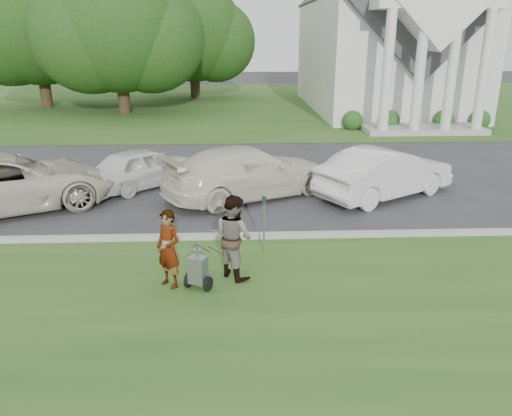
{
  "coord_description": "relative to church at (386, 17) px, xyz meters",
  "views": [
    {
      "loc": [
        -0.84,
        -11.0,
        4.85
      ],
      "look_at": [
        -0.38,
        0.0,
        1.01
      ],
      "focal_mm": 35.0,
      "sensor_mm": 36.0,
      "label": 1
    }
  ],
  "objects": [
    {
      "name": "car_a",
      "position": [
        -16.39,
        -20.03,
        -5.13
      ],
      "size": [
        6.44,
        5.08,
        1.63
      ],
      "primitive_type": "imported",
      "rotation": [
        0.0,
        0.0,
        2.05
      ],
      "color": "beige",
      "rests_on": "ground"
    },
    {
      "name": "church",
      "position": [
        0.0,
        0.0,
        0.0
      ],
      "size": [
        9.19,
        19.0,
        24.1
      ],
      "color": "white",
      "rests_on": "ground"
    },
    {
      "name": "tree_far",
      "position": [
        -23.01,
        1.87,
        -0.25
      ],
      "size": [
        11.64,
        9.2,
        10.73
      ],
      "color": "#332316",
      "rests_on": "ground"
    },
    {
      "name": "curb",
      "position": [
        -9.0,
        -22.56,
        -5.86
      ],
      "size": [
        80.0,
        0.18,
        0.15
      ],
      "primitive_type": "cube",
      "color": "#9E9E93",
      "rests_on": "ground"
    },
    {
      "name": "tree_left",
      "position": [
        -17.01,
        -1.13,
        -0.83
      ],
      "size": [
        10.63,
        8.4,
        9.71
      ],
      "color": "#332316",
      "rests_on": "ground"
    },
    {
      "name": "person_right",
      "position": [
        -9.9,
        -24.58,
        -5.05
      ],
      "size": [
        1.08,
        1.1,
        1.78
      ],
      "primitive_type": "imported",
      "rotation": [
        0.0,
        0.0,
        2.28
      ],
      "color": "#999999",
      "rests_on": "ground"
    },
    {
      "name": "tree_back",
      "position": [
        -13.01,
        6.87,
        -1.21
      ],
      "size": [
        9.61,
        7.6,
        8.89
      ],
      "color": "#332316",
      "rests_on": "ground"
    },
    {
      "name": "ground",
      "position": [
        -9.0,
        -23.11,
        -5.94
      ],
      "size": [
        120.0,
        120.0,
        0.0
      ],
      "primitive_type": "plane",
      "color": "#333335",
      "rests_on": "ground"
    },
    {
      "name": "car_c",
      "position": [
        -9.46,
        -19.08,
        -5.15
      ],
      "size": [
        5.85,
        4.55,
        1.58
      ],
      "primitive_type": "imported",
      "rotation": [
        0.0,
        0.0,
        2.07
      ],
      "color": "beige",
      "rests_on": "ground"
    },
    {
      "name": "grass_strip",
      "position": [
        -9.0,
        -26.11,
        -5.93
      ],
      "size": [
        80.0,
        7.0,
        0.01
      ],
      "primitive_type": "cube",
      "color": "#28551D",
      "rests_on": "ground"
    },
    {
      "name": "church_lawn",
      "position": [
        -9.0,
        3.89,
        -5.93
      ],
      "size": [
        80.0,
        30.0,
        0.01
      ],
      "primitive_type": "cube",
      "color": "#28551D",
      "rests_on": "ground"
    },
    {
      "name": "parking_meter_near",
      "position": [
        -9.2,
        -23.32,
        -5.06
      ],
      "size": [
        0.1,
        0.09,
        1.39
      ],
      "color": "gray",
      "rests_on": "ground"
    },
    {
      "name": "car_d",
      "position": [
        -5.19,
        -19.27,
        -5.17
      ],
      "size": [
        4.86,
        3.86,
        1.55
      ],
      "primitive_type": "imported",
      "rotation": [
        0.0,
        0.0,
        2.12
      ],
      "color": "silver",
      "rests_on": "ground"
    },
    {
      "name": "car_b",
      "position": [
        -12.91,
        -17.88,
        -5.27
      ],
      "size": [
        3.95,
        3.86,
        1.34
      ],
      "primitive_type": "imported",
      "rotation": [
        0.0,
        0.0,
        2.33
      ],
      "color": "white",
      "rests_on": "ground"
    },
    {
      "name": "person_left",
      "position": [
        -11.2,
        -24.98,
        -5.13
      ],
      "size": [
        0.7,
        0.68,
        1.62
      ],
      "primitive_type": "imported",
      "rotation": [
        0.0,
        0.0,
        -0.7
      ],
      "color": "#999999",
      "rests_on": "ground"
    },
    {
      "name": "striping_cart",
      "position": [
        -10.62,
        -25.12,
        -5.53
      ],
      "size": [
        0.8,
        1.09,
        0.95
      ],
      "rotation": [
        0.0,
        0.0,
        -0.43
      ],
      "color": "black",
      "rests_on": "ground"
    }
  ]
}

